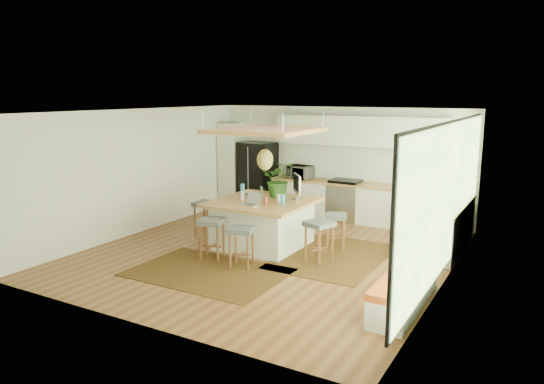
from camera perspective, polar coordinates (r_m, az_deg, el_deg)
The scene contains 37 objects.
floor at distance 9.91m, azimuth -0.42°, elevation -6.85°, with size 7.00×7.00×0.00m, color brown.
ceiling at distance 9.43m, azimuth -0.45°, elevation 8.95°, with size 7.00×7.00×0.00m, color white.
wall_back at distance 12.70m, azimuth 7.50°, elevation 3.28°, with size 6.50×6.50×0.00m, color white.
wall_front at distance 6.84m, azimuth -15.27°, elevation -3.68°, with size 6.50×6.50×0.00m, color white.
wall_left at distance 11.53m, azimuth -14.58°, elevation 2.24°, with size 7.00×7.00×0.00m, color white.
wall_right at distance 8.47m, azimuth 18.99°, elevation -1.10°, with size 7.00×7.00×0.00m, color white.
window_wall at distance 8.46m, azimuth 18.81°, elevation -0.75°, with size 0.10×6.20×2.60m, color black, non-canonical shape.
pantry at distance 13.82m, azimuth -4.45°, elevation 3.03°, with size 0.55×0.60×2.25m, color white.
back_counter_base at distance 12.36m, azimuth 9.19°, elevation -1.26°, with size 4.20×0.60×0.88m, color white.
back_counter_top at distance 12.27m, azimuth 9.26°, elevation 0.83°, with size 4.24×0.64×0.05m, color #A76E3B.
backsplash at distance 12.48m, azimuth 9.80°, elevation 3.08°, with size 4.20×0.02×0.80m, color white.
upper_cabinets at distance 12.25m, azimuth 9.67°, elevation 6.70°, with size 4.20×0.34×0.70m, color white.
range at distance 12.44m, azimuth 8.12°, elevation -0.88°, with size 0.76×0.62×1.00m, color #A5A5AA, non-canonical shape.
right_counter_base at distance 10.64m, azimuth 19.03°, elevation -3.74°, with size 0.60×2.50×0.88m, color white.
right_counter_top at distance 10.54m, azimuth 19.18°, elevation -1.32°, with size 0.64×2.54×0.05m, color #A76E3B.
window_bench at distance 7.71m, azimuth 14.54°, elevation -10.57°, with size 0.52×2.00×0.50m, color white, non-canonical shape.
ceiling_panel at distance 9.97m, azimuth -0.79°, elevation 5.32°, with size 1.86×1.86×0.80m, color #A76E3B, non-canonical shape.
rug_near at distance 8.98m, azimuth -7.15°, elevation -8.83°, with size 2.60×1.80×0.01m, color black.
rug_right at distance 9.79m, azimuth 6.85°, elevation -7.12°, with size 1.80×2.60×0.01m, color black.
fridge at distance 13.41m, azimuth -1.64°, elevation 1.94°, with size 0.88×0.69×1.77m, color black, non-canonical shape.
island at distance 10.26m, azimuth -1.03°, elevation -3.51°, with size 1.85×1.85×0.93m, color #A76E3B, non-canonical shape.
stool_near_left at distance 9.59m, azimuth -6.70°, elevation -5.32°, with size 0.45×0.45×0.75m, color #474C4F, non-canonical shape.
stool_near_right at distance 9.10m, azimuth -3.41°, elevation -6.16°, with size 0.42×0.42×0.71m, color #474C4F, non-canonical shape.
stool_right_front at distance 9.37m, azimuth 5.25°, elevation -5.68°, with size 0.45×0.45×0.76m, color #474C4F, non-canonical shape.
stool_right_back at distance 10.21m, azimuth 7.11°, elevation -4.32°, with size 0.41×0.41×0.70m, color #474C4F, non-canonical shape.
stool_left_side at distance 11.04m, azimuth -7.32°, elevation -3.15°, with size 0.45×0.45×0.76m, color #474C4F, non-canonical shape.
laptop at distance 9.74m, azimuth -2.44°, elevation -0.77°, with size 0.34×0.36×0.25m, color #A5A5AA, non-canonical shape.
monitor at distance 10.24m, azimuth 2.79°, elevation 0.59°, with size 0.56×0.20×0.52m, color #A5A5AA, non-canonical shape.
microwave at distance 12.80m, azimuth 3.17°, elevation 2.40°, with size 0.59×0.33×0.40m, color #A5A5AA.
island_plant at distance 10.46m, azimuth 0.80°, elevation 0.99°, with size 0.67×0.74×0.58m, color #1E4C19.
island_bowl at distance 10.81m, azimuth -2.63°, elevation -0.11°, with size 0.21×0.21×0.05m, color white.
island_bottle_0 at distance 10.50m, azimuth -3.35°, elevation -0.06°, with size 0.07×0.07×0.19m, color #3188C6.
island_bottle_1 at distance 10.22m, azimuth -3.40°, elevation -0.37°, with size 0.07×0.07×0.19m, color silver.
island_bottle_2 at distance 9.76m, azimuth -0.68°, elevation -0.90°, with size 0.07×0.07×0.19m, color #973732.
island_bottle_3 at distance 10.01m, azimuth 0.83°, elevation -0.59°, with size 0.07×0.07×0.19m, color white.
island_bottle_4 at distance 10.45m, azimuth -1.29°, elevation -0.10°, with size 0.07×0.07×0.19m, color #4A7446.
island_bottle_5 at distance 9.81m, azimuth 1.17°, elevation -0.83°, with size 0.07×0.07×0.19m, color #3188C6.
Camera 1 is at (4.71, -8.17, 3.04)m, focal length 33.82 mm.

